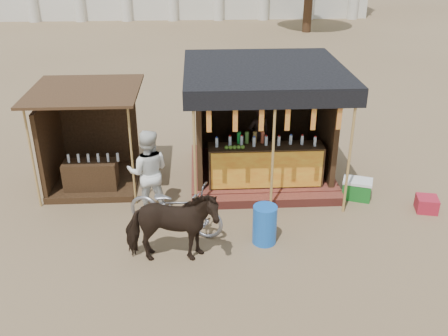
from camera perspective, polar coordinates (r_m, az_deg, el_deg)
name	(u,v)px	position (r m, az deg, el deg)	size (l,w,h in m)	color
ground	(229,258)	(9.51, 0.54, -10.22)	(120.00, 120.00, 0.00)	#846B4C
main_stall	(261,138)	(12.03, 4.29, 3.42)	(3.60, 3.61, 2.78)	brown
secondary_stall	(86,151)	(12.19, -15.50, 1.94)	(2.40, 2.40, 2.38)	#3D2616
cow	(171,228)	(9.08, -6.03, -6.79)	(0.78, 1.72, 1.45)	black
motorbike	(175,208)	(10.04, -5.59, -4.59)	(0.71, 2.03, 1.07)	gray
bystander	(148,172)	(10.64, -8.64, -0.44)	(0.91, 0.71, 1.87)	white
blue_barrel	(265,225)	(9.76, 4.67, -6.46)	(0.47, 0.47, 0.79)	blue
red_crate	(427,204)	(11.74, 22.15, -3.83)	(0.44, 0.43, 0.33)	maroon
cooler	(357,189)	(11.73, 14.95, -2.31)	(0.75, 0.64, 0.46)	#186C21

